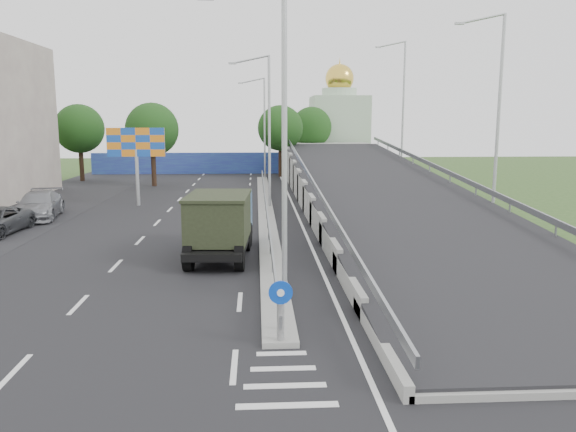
{
  "coord_description": "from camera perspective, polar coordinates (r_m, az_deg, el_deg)",
  "views": [
    {
      "loc": [
        -0.61,
        -12.05,
        6.02
      ],
      "look_at": [
        0.66,
        10.24,
        2.2
      ],
      "focal_mm": 35.0,
      "sensor_mm": 36.0,
      "label": 1
    }
  ],
  "objects": [
    {
      "name": "ground",
      "position": [
        13.49,
        -0.33,
        -16.8
      ],
      "size": [
        160.0,
        160.0,
        0.0
      ],
      "primitive_type": "plane",
      "color": "#2D4C1E",
      "rests_on": "ground"
    },
    {
      "name": "road_surface",
      "position": [
        32.7,
        -7.39,
        -0.98
      ],
      "size": [
        26.0,
        90.0,
        0.04
      ],
      "primitive_type": "cube",
      "color": "black",
      "rests_on": "ground"
    },
    {
      "name": "median",
      "position": [
        36.54,
        -2.26,
        0.38
      ],
      "size": [
        1.0,
        44.0,
        0.2
      ],
      "primitive_type": "cube",
      "color": "gray",
      "rests_on": "ground"
    },
    {
      "name": "overpass_ramp",
      "position": [
        37.2,
        9.37,
        2.99
      ],
      "size": [
        10.0,
        50.0,
        3.5
      ],
      "color": "gray",
      "rests_on": "ground"
    },
    {
      "name": "median_guardrail",
      "position": [
        36.44,
        -2.26,
        1.39
      ],
      "size": [
        0.09,
        44.0,
        0.71
      ],
      "color": "gray",
      "rests_on": "median"
    },
    {
      "name": "sign_bollard",
      "position": [
        15.09,
        -0.76,
        -9.59
      ],
      "size": [
        0.64,
        0.23,
        1.67
      ],
      "color": "black",
      "rests_on": "median"
    },
    {
      "name": "lamp_post_near",
      "position": [
        18.07,
        -0.98,
        9.04
      ],
      "size": [
        2.74,
        0.18,
        10.08
      ],
      "color": "#B2B5B7",
      "rests_on": "median"
    },
    {
      "name": "lamp_post_mid",
      "position": [
        38.06,
        -2.2,
        9.38
      ],
      "size": [
        2.74,
        0.18,
        10.08
      ],
      "color": "#B2B5B7",
      "rests_on": "median"
    },
    {
      "name": "lamp_post_far",
      "position": [
        58.06,
        -2.58,
        9.49
      ],
      "size": [
        2.74,
        0.18,
        10.08
      ],
      "color": "#B2B5B7",
      "rests_on": "median"
    },
    {
      "name": "blue_wall",
      "position": [
        64.32,
        -6.3,
        5.35
      ],
      "size": [
        30.0,
        0.5,
        2.4
      ],
      "primitive_type": "cube",
      "color": "#2B2B9F",
      "rests_on": "ground"
    },
    {
      "name": "church",
      "position": [
        72.83,
        5.18,
        9.11
      ],
      "size": [
        7.0,
        7.0,
        13.8
      ],
      "color": "#B2CCAD",
      "rests_on": "ground"
    },
    {
      "name": "billboard",
      "position": [
        40.96,
        -15.18,
        6.81
      ],
      "size": [
        4.0,
        0.24,
        5.5
      ],
      "color": "#B2B5B7",
      "rests_on": "ground"
    },
    {
      "name": "tree_left_mid",
      "position": [
        52.9,
        -13.64,
        8.53
      ],
      "size": [
        4.8,
        4.8,
        7.6
      ],
      "color": "black",
      "rests_on": "ground"
    },
    {
      "name": "tree_median_far",
      "position": [
        60.12,
        -0.78,
        8.91
      ],
      "size": [
        4.8,
        4.8,
        7.6
      ],
      "color": "black",
      "rests_on": "ground"
    },
    {
      "name": "tree_left_far",
      "position": [
        59.65,
        -20.43,
        8.3
      ],
      "size": [
        4.8,
        4.8,
        7.6
      ],
      "color": "black",
      "rests_on": "ground"
    },
    {
      "name": "tree_ramp_far",
      "position": [
        67.38,
        2.4,
        8.99
      ],
      "size": [
        4.8,
        4.8,
        7.6
      ],
      "color": "black",
      "rests_on": "ground"
    },
    {
      "name": "dump_truck",
      "position": [
        25.12,
        -6.81,
        -0.48
      ],
      "size": [
        2.83,
        6.71,
        2.9
      ],
      "rotation": [
        0.0,
        0.0,
        -0.06
      ],
      "color": "black",
      "rests_on": "ground"
    },
    {
      "name": "parked_car_d",
      "position": [
        37.97,
        -23.98,
        1.01
      ],
      "size": [
        3.18,
        6.02,
        1.66
      ],
      "primitive_type": "imported",
      "rotation": [
        0.0,
        0.0,
        0.15
      ],
      "color": "gray",
      "rests_on": "ground"
    }
  ]
}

